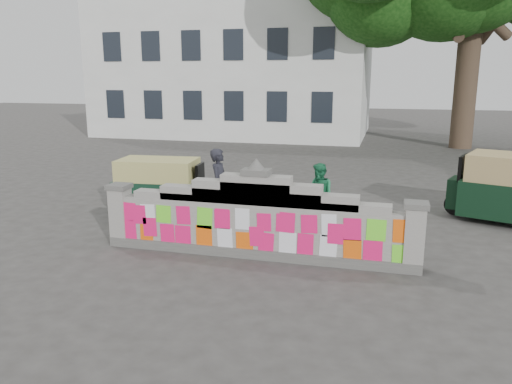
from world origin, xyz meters
TOP-DOWN VIEW (x-y plane):
  - ground at (0.00, 0.00)m, footprint 100.00×100.00m
  - parapet_wall at (-0.00, -0.01)m, footprint 6.48×0.44m
  - building at (-7.00, 21.98)m, footprint 16.00×10.00m
  - cyclist_bike at (-1.27, 1.44)m, footprint 1.93×0.70m
  - cyclist_rider at (-1.27, 1.44)m, footprint 0.42×0.63m
  - pedestrian at (0.90, 2.61)m, footprint 0.92×0.93m
  - rickshaw_left at (-3.35, 2.67)m, footprint 2.63×1.40m

SIDE VIEW (x-z plane):
  - ground at x=0.00m, z-range 0.00..0.00m
  - cyclist_bike at x=-1.27m, z-range 0.00..1.01m
  - rickshaw_left at x=-3.35m, z-range 0.03..1.46m
  - parapet_wall at x=0.00m, z-range -0.26..1.75m
  - pedestrian at x=0.90m, z-range 0.00..1.51m
  - cyclist_rider at x=-1.27m, z-range 0.00..1.71m
  - building at x=-7.00m, z-range -0.44..8.46m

